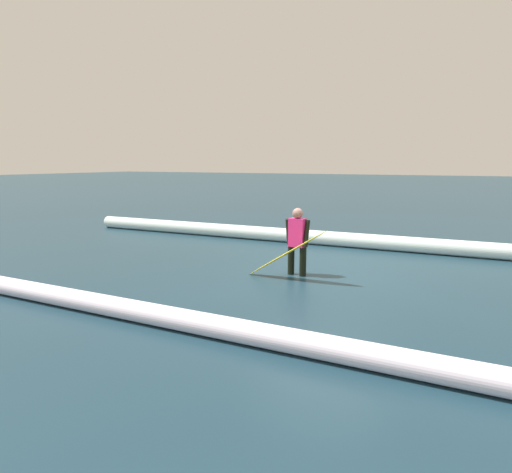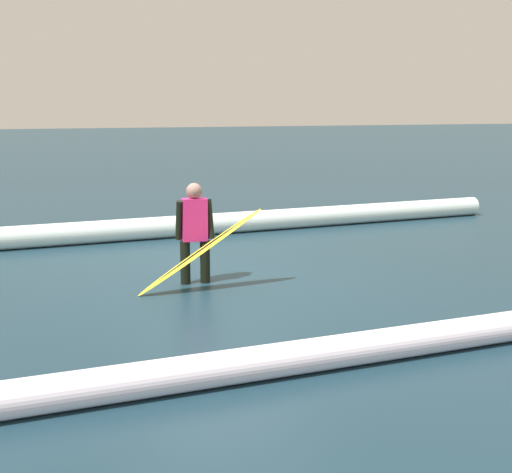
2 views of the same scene
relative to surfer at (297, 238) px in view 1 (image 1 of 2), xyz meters
name	(u,v)px [view 1 (image 1 of 2)]	position (x,y,z in m)	size (l,w,h in m)	color
ground_plane	(323,274)	(-0.48, -0.30, -0.78)	(149.80, 149.80, 0.00)	#193341
surfer	(297,238)	(0.00, 0.00, 0.00)	(0.52, 0.25, 1.41)	black
surfboard	(287,253)	(0.05, 0.43, -0.24)	(1.74, 0.31, 1.10)	yellow
wave_crest_foreground	(329,238)	(0.44, -3.51, -0.58)	(0.40, 0.40, 16.44)	white
wave_crest_midground	(338,350)	(-1.96, 3.60, -0.62)	(0.31, 0.31, 24.46)	white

